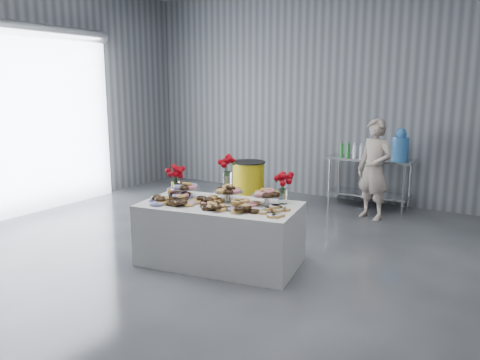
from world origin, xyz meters
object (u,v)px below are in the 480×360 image
at_px(display_table, 220,234).
at_px(person, 374,169).
at_px(prep_table, 369,173).
at_px(water_jug, 400,146).
at_px(trash_barrel, 248,183).

height_order(display_table, person, person).
height_order(prep_table, water_jug, water_jug).
distance_m(display_table, trash_barrel, 2.95).
distance_m(prep_table, trash_barrel, 2.17).
height_order(prep_table, person, person).
xyz_separation_m(prep_table, person, (0.26, -0.68, 0.20)).
bearing_deg(prep_table, trash_barrel, -154.66).
bearing_deg(person, water_jug, 91.58).
relative_size(water_jug, trash_barrel, 0.70).
distance_m(person, trash_barrel, 2.27).
relative_size(prep_table, person, 0.91).
distance_m(prep_table, water_jug, 0.73).
xyz_separation_m(water_jug, person, (-0.24, -0.68, -0.33)).
bearing_deg(person, prep_table, 132.15).
distance_m(display_table, water_jug, 3.92).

